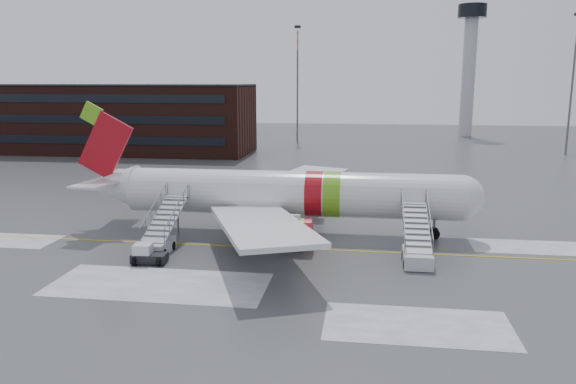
# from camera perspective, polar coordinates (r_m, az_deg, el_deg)

# --- Properties ---
(ground) EXTENTS (260.00, 260.00, 0.00)m
(ground) POSITION_cam_1_polar(r_m,az_deg,el_deg) (45.27, -1.26, -5.33)
(ground) COLOR #494C4F
(ground) RESTS_ON ground
(airliner) EXTENTS (35.03, 32.97, 11.18)m
(airliner) POSITION_cam_1_polar(r_m,az_deg,el_deg) (47.89, -0.79, -0.19)
(airliner) COLOR white
(airliner) RESTS_ON ground
(airstair_fwd) EXTENTS (2.05, 7.70, 3.48)m
(airstair_fwd) POSITION_cam_1_polar(r_m,az_deg,el_deg) (41.74, 12.95, -5.54)
(airstair_fwd) COLOR silver
(airstair_fwd) RESTS_ON ground
(airstair_aft) EXTENTS (2.05, 7.70, 3.48)m
(airstair_aft) POSITION_cam_1_polar(r_m,az_deg,el_deg) (44.40, -12.89, -4.52)
(airstair_aft) COLOR #A6A9AD
(airstair_aft) RESTS_ON ground
(pushback_tug) EXTENTS (2.56, 2.00, 1.41)m
(pushback_tug) POSITION_cam_1_polar(r_m,az_deg,el_deg) (41.82, -14.12, -6.19)
(pushback_tug) COLOR black
(pushback_tug) RESTS_ON ground
(terminal_building) EXTENTS (62.00, 16.11, 12.30)m
(terminal_building) POSITION_cam_1_polar(r_m,az_deg,el_deg) (110.99, -20.09, 7.09)
(terminal_building) COLOR #3F1E16
(terminal_building) RESTS_ON ground
(control_tower) EXTENTS (6.40, 6.40, 30.00)m
(control_tower) POSITION_cam_1_polar(r_m,az_deg,el_deg) (139.84, 17.97, 13.10)
(control_tower) COLOR #B2B5BA
(control_tower) RESTS_ON ground
(light_mast_far_ne) EXTENTS (1.20, 1.20, 24.25)m
(light_mast_far_ne) POSITION_cam_1_polar(r_m,az_deg,el_deg) (110.49, 26.98, 10.52)
(light_mast_far_ne) COLOR #595B60
(light_mast_far_ne) RESTS_ON ground
(light_mast_far_n) EXTENTS (1.20, 1.20, 24.25)m
(light_mast_far_n) POSITION_cam_1_polar(r_m,az_deg,el_deg) (121.76, 0.97, 11.67)
(light_mast_far_n) COLOR #595B60
(light_mast_far_n) RESTS_ON ground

